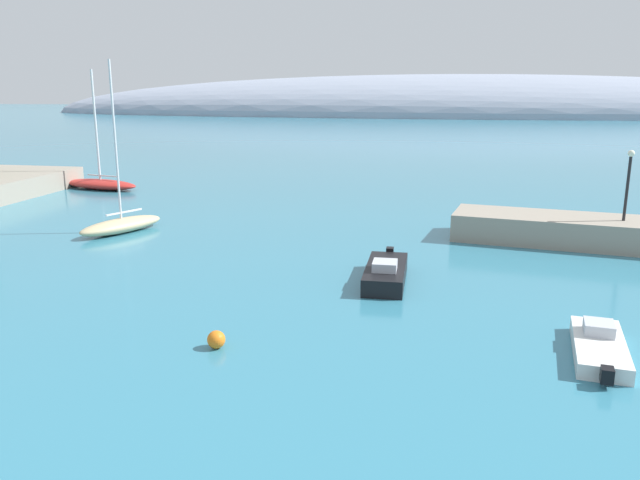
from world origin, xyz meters
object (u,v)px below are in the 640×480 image
motorboat_white_foreground (599,346)px  sailboat_red_mid_mooring (100,183)px  mooring_buoy_orange (216,340)px  sailboat_sand_near_shore (122,224)px  motorboat_black_alongside_breakwater (386,273)px  harbor_lamp_post (629,177)px

motorboat_white_foreground → sailboat_red_mid_mooring: bearing=57.8°
motorboat_white_foreground → mooring_buoy_orange: (-12.61, -1.89, 0.00)m
sailboat_sand_near_shore → motorboat_white_foreground: sailboat_sand_near_shore is taller
motorboat_black_alongside_breakwater → harbor_lamp_post: (12.15, 8.65, 3.51)m
motorboat_black_alongside_breakwater → sailboat_sand_near_shore: bearing=-113.6°
motorboat_white_foreground → motorboat_black_alongside_breakwater: 10.14m
motorboat_white_foreground → motorboat_black_alongside_breakwater: motorboat_black_alongside_breakwater is taller
motorboat_white_foreground → mooring_buoy_orange: size_ratio=7.91×
sailboat_sand_near_shore → mooring_buoy_orange: sailboat_sand_near_shore is taller
sailboat_sand_near_shore → motorboat_black_alongside_breakwater: 18.12m
motorboat_black_alongside_breakwater → harbor_lamp_post: harbor_lamp_post is taller
motorboat_black_alongside_breakwater → sailboat_red_mid_mooring: bearing=-130.5°
sailboat_sand_near_shore → harbor_lamp_post: sailboat_sand_near_shore is taller
motorboat_white_foreground → motorboat_black_alongside_breakwater: (-7.65, 6.65, 0.13)m
mooring_buoy_orange → harbor_lamp_post: size_ratio=0.16×
harbor_lamp_post → sailboat_red_mid_mooring: bearing=160.9°
motorboat_white_foreground → harbor_lamp_post: size_ratio=1.28×
sailboat_red_mid_mooring → motorboat_white_foreground: 44.86m
sailboat_sand_near_shore → motorboat_black_alongside_breakwater: size_ratio=1.89×
harbor_lamp_post → sailboat_sand_near_shore: bearing=-176.7°
motorboat_black_alongside_breakwater → harbor_lamp_post: 15.32m
sailboat_red_mid_mooring → motorboat_black_alongside_breakwater: 34.73m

